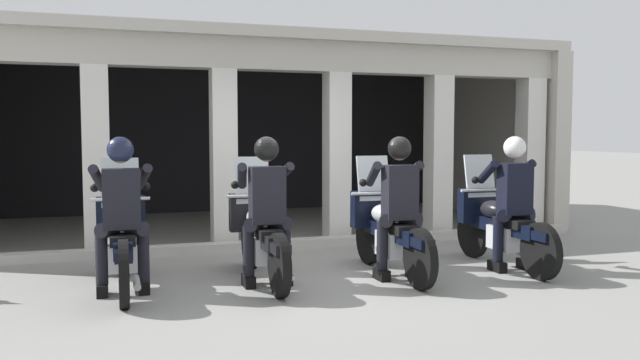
# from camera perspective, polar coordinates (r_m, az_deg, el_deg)

# --- Properties ---
(ground_plane) EXTENTS (80.00, 80.00, 0.00)m
(ground_plane) POSITION_cam_1_polar(r_m,az_deg,el_deg) (10.31, -5.03, -4.89)
(ground_plane) COLOR gray
(station_building) EXTENTS (9.74, 4.84, 3.13)m
(station_building) POSITION_cam_1_polar(r_m,az_deg,el_deg) (11.82, -6.35, 5.90)
(station_building) COLOR black
(station_building) RESTS_ON ground
(kerb_strip) EXTENTS (9.24, 0.24, 0.12)m
(kerb_strip) POSITION_cam_1_polar(r_m,az_deg,el_deg) (9.15, -2.60, -5.65)
(kerb_strip) COLOR #B7B5AD
(kerb_strip) RESTS_ON ground
(motorcycle_far_left) EXTENTS (0.62, 2.04, 1.35)m
(motorcycle_far_left) POSITION_cam_1_polar(r_m,az_deg,el_deg) (7.03, -17.18, -5.16)
(motorcycle_far_left) COLOR black
(motorcycle_far_left) RESTS_ON ground
(police_officer_far_left) EXTENTS (0.63, 0.61, 1.58)m
(police_officer_far_left) POSITION_cam_1_polar(r_m,az_deg,el_deg) (6.69, -17.24, -1.84)
(police_officer_far_left) COLOR black
(police_officer_far_left) RESTS_ON ground
(motorcycle_center_left) EXTENTS (0.62, 2.04, 1.35)m
(motorcycle_center_left) POSITION_cam_1_polar(r_m,az_deg,el_deg) (7.13, -5.27, -4.87)
(motorcycle_center_left) COLOR black
(motorcycle_center_left) RESTS_ON ground
(police_officer_center_left) EXTENTS (0.63, 0.61, 1.58)m
(police_officer_center_left) POSITION_cam_1_polar(r_m,az_deg,el_deg) (6.80, -4.78, -1.58)
(police_officer_center_left) COLOR black
(police_officer_center_left) RESTS_ON ground
(motorcycle_center_right) EXTENTS (0.62, 2.04, 1.35)m
(motorcycle_center_right) POSITION_cam_1_polar(r_m,az_deg,el_deg) (7.45, 6.05, -4.48)
(motorcycle_center_right) COLOR black
(motorcycle_center_right) RESTS_ON ground
(police_officer_center_right) EXTENTS (0.63, 0.61, 1.58)m
(police_officer_center_right) POSITION_cam_1_polar(r_m,az_deg,el_deg) (7.14, 7.00, -1.32)
(police_officer_center_right) COLOR black
(police_officer_center_right) RESTS_ON ground
(motorcycle_far_right) EXTENTS (0.62, 2.04, 1.35)m
(motorcycle_far_right) POSITION_cam_1_polar(r_m,az_deg,el_deg) (8.14, 15.58, -3.88)
(motorcycle_far_right) COLOR black
(motorcycle_far_right) RESTS_ON ground
(police_officer_far_right) EXTENTS (0.63, 0.61, 1.58)m
(police_officer_far_right) POSITION_cam_1_polar(r_m,az_deg,el_deg) (7.86, 16.78, -0.97)
(police_officer_far_right) COLOR black
(police_officer_far_right) RESTS_ON ground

